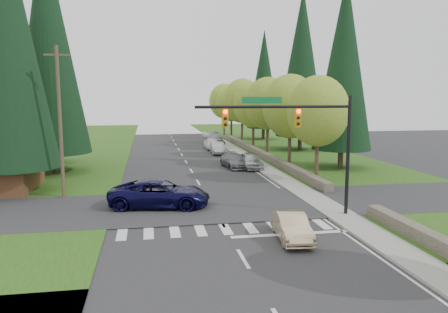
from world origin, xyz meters
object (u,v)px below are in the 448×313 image
object	(u,v)px
sedan_champagne	(291,226)
parked_car_b	(234,161)
parked_car_c	(217,148)
suv_navy	(160,194)
parked_car_d	(212,144)
parked_car_a	(251,161)
parked_car_e	(215,138)

from	to	relation	value
sedan_champagne	parked_car_b	bearing A→B (deg)	91.57
sedan_champagne	parked_car_c	xyz separation A→B (m)	(1.41, 31.11, 0.05)
suv_navy	parked_car_d	size ratio (longest dim) A/B	1.46
suv_navy	parked_car_a	size ratio (longest dim) A/B	1.37
sedan_champagne	parked_car_a	xyz separation A→B (m)	(2.81, 20.20, 0.12)
sedan_champagne	parked_car_a	bearing A→B (deg)	87.50
parked_car_d	parked_car_e	size ratio (longest dim) A/B	0.79
parked_car_a	parked_car_d	world-z (taller)	parked_car_a
parked_car_a	parked_car_c	world-z (taller)	parked_car_a
parked_car_b	suv_navy	bearing A→B (deg)	-124.57
suv_navy	parked_car_a	world-z (taller)	suv_navy
sedan_champagne	parked_car_c	size ratio (longest dim) A/B	0.92
sedan_champagne	parked_car_b	distance (m)	21.01
suv_navy	parked_car_e	xyz separation A→B (m)	(8.79, 34.80, -0.08)
parked_car_a	parked_car_b	distance (m)	1.60
parked_car_a	parked_car_e	size ratio (longest dim) A/B	0.84
parked_car_b	parked_car_d	distance (m)	14.66
parked_car_c	parked_car_a	bearing A→B (deg)	-79.69
parked_car_a	parked_car_e	xyz separation A→B (m)	(0.00, 21.76, 0.01)
suv_navy	parked_car_c	bearing A→B (deg)	-7.69
parked_car_d	sedan_champagne	bearing A→B (deg)	-94.24
suv_navy	parked_car_d	xyz separation A→B (m)	(7.39, 28.46, -0.13)
parked_car_e	parked_car_b	bearing A→B (deg)	-96.18
sedan_champagne	parked_car_b	world-z (taller)	parked_car_b
parked_car_a	parked_car_e	distance (m)	21.76
parked_car_b	parked_car_a	bearing A→B (deg)	-34.84
parked_car_a	parked_car_b	xyz separation A→B (m)	(-1.40, 0.76, -0.10)
parked_car_a	parked_car_b	size ratio (longest dim) A/B	0.98
sedan_champagne	parked_car_e	world-z (taller)	parked_car_e
parked_car_d	parked_car_e	world-z (taller)	parked_car_e
sedan_champagne	parked_car_a	world-z (taller)	parked_car_a
sedan_champagne	parked_car_c	world-z (taller)	parked_car_c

